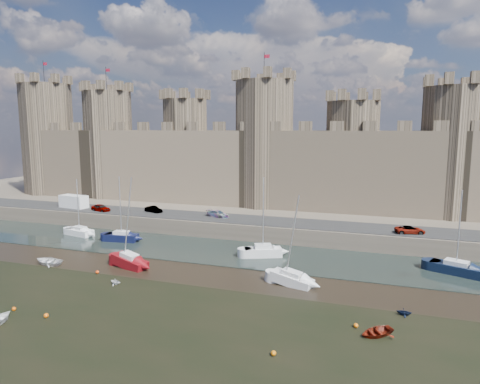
{
  "coord_description": "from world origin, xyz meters",
  "views": [
    {
      "loc": [
        23.55,
        -29.34,
        16.89
      ],
      "look_at": [
        6.16,
        22.0,
        8.81
      ],
      "focal_mm": 32.0,
      "sensor_mm": 36.0,
      "label": 1
    }
  ],
  "objects_px": {
    "sailboat_3": "(456,268)",
    "sailboat_5": "(292,278)",
    "van": "(74,202)",
    "sailboat_4": "(130,261)",
    "sailboat_1": "(122,236)",
    "sailboat_2": "(263,251)",
    "car_1": "(153,209)",
    "sailboat_0": "(79,231)",
    "car_2": "(218,214)",
    "car_3": "(410,230)",
    "car_0": "(101,208)"
  },
  "relations": [
    {
      "from": "sailboat_3",
      "to": "sailboat_5",
      "type": "distance_m",
      "value": 19.95
    },
    {
      "from": "van",
      "to": "sailboat_4",
      "type": "relative_size",
      "value": 0.48
    },
    {
      "from": "sailboat_1",
      "to": "sailboat_2",
      "type": "relative_size",
      "value": 0.93
    },
    {
      "from": "sailboat_5",
      "to": "sailboat_2",
      "type": "bearing_deg",
      "value": 136.5
    },
    {
      "from": "car_1",
      "to": "sailboat_0",
      "type": "xyz_separation_m",
      "value": [
        -8.05,
        -9.25,
        -2.34
      ]
    },
    {
      "from": "car_2",
      "to": "sailboat_4",
      "type": "xyz_separation_m",
      "value": [
        -3.66,
        -20.11,
        -2.27
      ]
    },
    {
      "from": "van",
      "to": "sailboat_0",
      "type": "height_order",
      "value": "sailboat_0"
    },
    {
      "from": "sailboat_3",
      "to": "sailboat_4",
      "type": "relative_size",
      "value": 0.88
    },
    {
      "from": "car_3",
      "to": "sailboat_4",
      "type": "bearing_deg",
      "value": 104.64
    },
    {
      "from": "sailboat_0",
      "to": "sailboat_2",
      "type": "distance_m",
      "value": 30.71
    },
    {
      "from": "car_1",
      "to": "sailboat_0",
      "type": "distance_m",
      "value": 12.48
    },
    {
      "from": "sailboat_1",
      "to": "van",
      "type": "bearing_deg",
      "value": 143.16
    },
    {
      "from": "car_3",
      "to": "sailboat_2",
      "type": "relative_size",
      "value": 0.38
    },
    {
      "from": "sailboat_3",
      "to": "sailboat_5",
      "type": "relative_size",
      "value": 0.99
    },
    {
      "from": "car_1",
      "to": "sailboat_2",
      "type": "height_order",
      "value": "sailboat_2"
    },
    {
      "from": "car_1",
      "to": "car_3",
      "type": "distance_m",
      "value": 41.16
    },
    {
      "from": "sailboat_2",
      "to": "van",
      "type": "bearing_deg",
      "value": 141.73
    },
    {
      "from": "van",
      "to": "sailboat_2",
      "type": "xyz_separation_m",
      "value": [
        38.56,
        -9.97,
        -2.84
      ]
    },
    {
      "from": "sailboat_3",
      "to": "sailboat_5",
      "type": "bearing_deg",
      "value": -129.16
    },
    {
      "from": "sailboat_0",
      "to": "sailboat_4",
      "type": "bearing_deg",
      "value": -22.26
    },
    {
      "from": "car_0",
      "to": "sailboat_4",
      "type": "distance_m",
      "value": 25.42
    },
    {
      "from": "car_2",
      "to": "sailboat_0",
      "type": "xyz_separation_m",
      "value": [
        -19.99,
        -9.19,
        -2.35
      ]
    },
    {
      "from": "car_3",
      "to": "sailboat_2",
      "type": "distance_m",
      "value": 20.67
    },
    {
      "from": "car_1",
      "to": "car_2",
      "type": "height_order",
      "value": "car_2"
    },
    {
      "from": "sailboat_0",
      "to": "sailboat_1",
      "type": "height_order",
      "value": "sailboat_1"
    },
    {
      "from": "car_2",
      "to": "sailboat_1",
      "type": "height_order",
      "value": "sailboat_1"
    },
    {
      "from": "car_2",
      "to": "van",
      "type": "height_order",
      "value": "van"
    },
    {
      "from": "sailboat_5",
      "to": "van",
      "type": "bearing_deg",
      "value": 170.56
    },
    {
      "from": "sailboat_3",
      "to": "sailboat_2",
      "type": "bearing_deg",
      "value": -156.02
    },
    {
      "from": "car_0",
      "to": "sailboat_0",
      "type": "xyz_separation_m",
      "value": [
        1.27,
        -7.28,
        -2.42
      ]
    },
    {
      "from": "sailboat_0",
      "to": "sailboat_1",
      "type": "relative_size",
      "value": 0.91
    },
    {
      "from": "car_0",
      "to": "car_3",
      "type": "distance_m",
      "value": 50.43
    },
    {
      "from": "car_1",
      "to": "sailboat_3",
      "type": "xyz_separation_m",
      "value": [
        45.85,
        -10.08,
        -2.29
      ]
    },
    {
      "from": "sailboat_4",
      "to": "car_0",
      "type": "bearing_deg",
      "value": 148.35
    },
    {
      "from": "car_1",
      "to": "sailboat_2",
      "type": "bearing_deg",
      "value": -96.4
    },
    {
      "from": "car_3",
      "to": "sailboat_3",
      "type": "height_order",
      "value": "sailboat_3"
    },
    {
      "from": "car_2",
      "to": "sailboat_4",
      "type": "bearing_deg",
      "value": -175.41
    },
    {
      "from": "car_0",
      "to": "car_1",
      "type": "bearing_deg",
      "value": -62.94
    },
    {
      "from": "car_0",
      "to": "car_3",
      "type": "height_order",
      "value": "car_0"
    },
    {
      "from": "car_3",
      "to": "sailboat_4",
      "type": "xyz_separation_m",
      "value": [
        -32.84,
        -18.32,
        -2.25
      ]
    },
    {
      "from": "sailboat_4",
      "to": "sailboat_5",
      "type": "height_order",
      "value": "sailboat_4"
    },
    {
      "from": "car_0",
      "to": "car_1",
      "type": "relative_size",
      "value": 1.11
    },
    {
      "from": "car_3",
      "to": "sailboat_3",
      "type": "relative_size",
      "value": 0.4
    },
    {
      "from": "sailboat_4",
      "to": "sailboat_5",
      "type": "xyz_separation_m",
      "value": [
        20.07,
        0.52,
        -0.08
      ]
    },
    {
      "from": "sailboat_1",
      "to": "sailboat_4",
      "type": "xyz_separation_m",
      "value": [
        7.97,
        -10.07,
        0.02
      ]
    },
    {
      "from": "car_3",
      "to": "van",
      "type": "height_order",
      "value": "van"
    },
    {
      "from": "sailboat_4",
      "to": "sailboat_1",
      "type": "bearing_deg",
      "value": 142.68
    },
    {
      "from": "van",
      "to": "car_3",
      "type": "bearing_deg",
      "value": 7.89
    },
    {
      "from": "car_2",
      "to": "sailboat_2",
      "type": "xyz_separation_m",
      "value": [
        10.68,
        -10.75,
        -2.24
      ]
    },
    {
      "from": "sailboat_1",
      "to": "car_1",
      "type": "bearing_deg",
      "value": 84.56
    }
  ]
}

